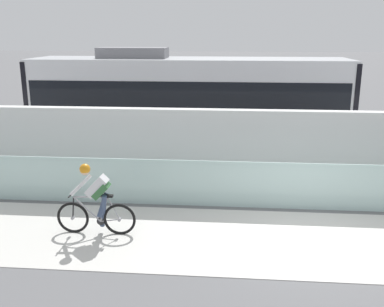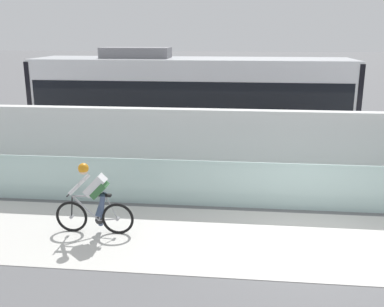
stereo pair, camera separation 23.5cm
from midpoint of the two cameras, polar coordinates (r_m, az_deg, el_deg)
ground_plane at (r=9.93m, az=15.80°, el=-11.04°), size 200.00×200.00×0.00m
bike_path_deck at (r=9.93m, az=15.80°, el=-11.01°), size 32.00×3.20×0.01m
glass_parapet at (r=11.39m, az=14.55°, el=-4.21°), size 32.00×0.05×1.21m
concrete_barrier_wall at (r=12.95m, az=13.61°, el=0.52°), size 32.00×0.36×2.21m
tram_rail_near at (r=15.62m, az=12.26°, el=-1.07°), size 32.00×0.08×0.01m
tram_rail_far at (r=17.00m, az=11.79°, el=0.28°), size 32.00×0.08×0.01m
tram at (r=15.90m, az=0.35°, el=6.54°), size 11.06×2.54×3.81m
cyclist_on_bike at (r=9.93m, az=-11.86°, el=-5.85°), size 1.77×0.58×1.61m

